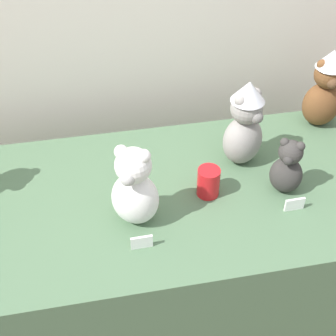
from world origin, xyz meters
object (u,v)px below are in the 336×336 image
teddy_bear_snow (135,189)px  party_cup_red (208,182)px  teddy_bear_charcoal (287,168)px  display_table (168,260)px  teddy_bear_chestnut (325,90)px  teddy_bear_ash (245,124)px

teddy_bear_snow → party_cup_red: 0.29m
party_cup_red → teddy_bear_snow: bearing=-164.3°
teddy_bear_charcoal → party_cup_red: size_ratio=2.04×
display_table → teddy_bear_chestnut: teddy_bear_chestnut is taller
teddy_bear_ash → teddy_bear_chestnut: (0.39, 0.17, -0.00)m
display_table → party_cup_red: (0.14, -0.03, 0.44)m
teddy_bear_chestnut → party_cup_red: bearing=-145.1°
teddy_bear_snow → party_cup_red: size_ratio=2.79×
teddy_bear_charcoal → party_cup_red: bearing=-153.1°
teddy_bear_ash → teddy_bear_chestnut: 0.43m
teddy_bear_charcoal → teddy_bear_ash: teddy_bear_ash is taller
teddy_bear_chestnut → party_cup_red: 0.66m
display_table → teddy_bear_ash: (0.31, 0.13, 0.55)m
teddy_bear_snow → teddy_bear_chestnut: bearing=53.1°
teddy_bear_charcoal → teddy_bear_snow: 0.54m
teddy_bear_charcoal → teddy_bear_snow: teddy_bear_snow is taller
display_table → teddy_bear_charcoal: (0.41, -0.06, 0.49)m
display_table → party_cup_red: party_cup_red is taller
teddy_bear_charcoal → teddy_bear_snow: (-0.54, -0.04, 0.04)m
teddy_bear_snow → party_cup_red: (0.27, 0.08, -0.09)m
teddy_bear_ash → teddy_bear_chestnut: size_ratio=1.03×
teddy_bear_snow → teddy_bear_chestnut: size_ratio=0.90×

